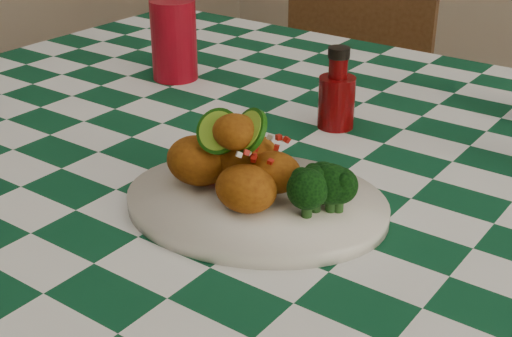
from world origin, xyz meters
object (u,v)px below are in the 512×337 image
Objects in this scene: plate at (256,204)px; wooden_chair_left at (331,155)px; fried_chicken_pile at (241,154)px; ketchup_bottle at (337,88)px; red_tumbler at (174,40)px.

plate is 0.37× the size of wooden_chair_left.
fried_chicken_pile is at bearing 180.00° from plate.
fried_chicken_pile is (-0.02, 0.00, 0.06)m from plate.
ketchup_bottle reaches higher than plate.
ketchup_bottle is 0.14× the size of wooden_chair_left.
red_tumbler is 0.35m from ketchup_bottle.
fried_chicken_pile is 1.25× the size of ketchup_bottle.
fried_chicken_pile is 0.49m from red_tumbler.
fried_chicken_pile is 1.10× the size of red_tumbler.
red_tumbler reaches higher than wooden_chair_left.
wooden_chair_left is at bearing 113.15° from fried_chicken_pile.
plate is at bearing -78.71° from ketchup_bottle.
plate is at bearing -0.00° from fried_chicken_pile.
red_tumbler is at bearing 141.01° from fried_chicken_pile.
ketchup_bottle is (0.35, -0.03, -0.01)m from red_tumbler.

